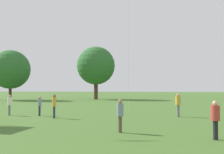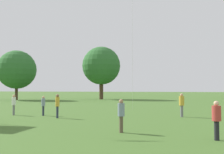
# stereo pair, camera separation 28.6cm
# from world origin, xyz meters

# --- Properties ---
(person_standing_0) EXTENTS (0.41, 0.41, 1.75)m
(person_standing_0) POSITION_xyz_m (-5.56, 14.65, 1.07)
(person_standing_0) COLOR #282D42
(person_standing_0) RESTS_ON ground
(person_standing_2) EXTENTS (0.34, 0.34, 1.57)m
(person_standing_2) POSITION_xyz_m (-7.32, 16.00, 0.94)
(person_standing_2) COLOR #282D42
(person_standing_2) RESTS_ON ground
(person_standing_4) EXTENTS (0.39, 0.39, 1.79)m
(person_standing_4) POSITION_xyz_m (3.46, 17.15, 1.06)
(person_standing_4) COLOR slate
(person_standing_4) RESTS_ON ground
(person_standing_5) EXTENTS (0.34, 0.34, 1.66)m
(person_standing_5) POSITION_xyz_m (-9.86, 15.91, 1.00)
(person_standing_5) COLOR slate
(person_standing_5) RESTS_ON ground
(person_standing_6) EXTENTS (0.48, 0.48, 1.65)m
(person_standing_6) POSITION_xyz_m (0.01, 9.35, 0.98)
(person_standing_6) COLOR brown
(person_standing_6) RESTS_ON ground
(person_standing_7) EXTENTS (0.51, 0.51, 1.66)m
(person_standing_7) POSITION_xyz_m (4.26, 8.22, 0.98)
(person_standing_7) COLOR black
(person_standing_7) RESTS_ON ground
(distant_tree_0) EXTENTS (7.15, 7.15, 9.21)m
(distant_tree_0) POSITION_xyz_m (-24.57, 40.78, 5.62)
(distant_tree_0) COLOR #473323
(distant_tree_0) RESTS_ON ground
(distant_tree_3) EXTENTS (7.48, 7.48, 10.36)m
(distant_tree_3) POSITION_xyz_m (-9.77, 46.54, 6.59)
(distant_tree_3) COLOR #473323
(distant_tree_3) RESTS_ON ground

